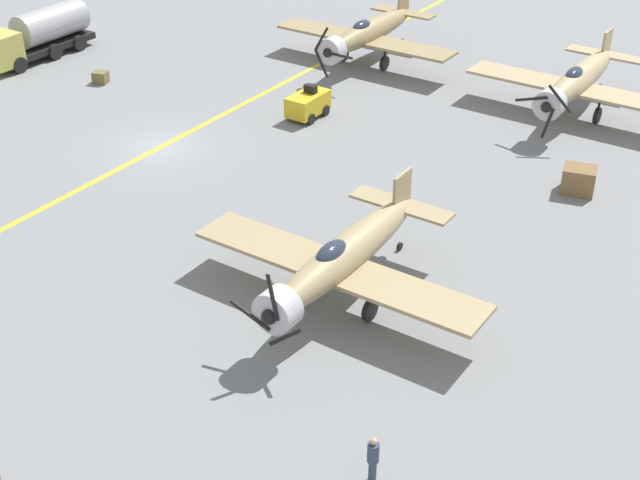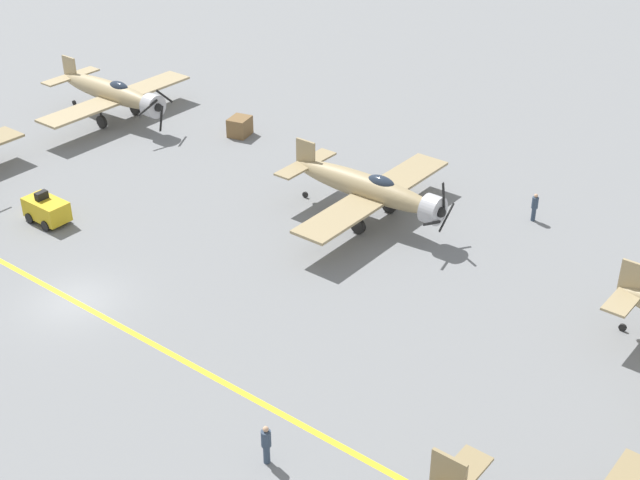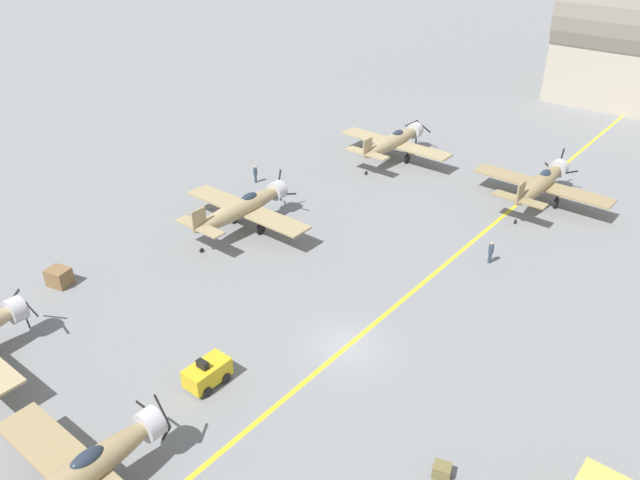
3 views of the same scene
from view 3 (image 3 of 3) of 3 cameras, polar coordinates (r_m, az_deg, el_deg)
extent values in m
plane|color=slate|center=(38.50, 2.50, -9.71)|extent=(400.00, 400.00, 0.00)
cube|color=yellow|center=(38.49, 2.50, -9.71)|extent=(0.30, 160.00, 0.01)
cylinder|color=#B7B7BC|center=(42.23, -26.06, -5.73)|extent=(1.58, 0.90, 1.58)
sphere|color=black|center=(42.38, -25.47, -5.45)|extent=(0.56, 0.56, 0.56)
cube|color=black|center=(42.99, -25.34, -6.28)|extent=(0.52, 0.06, 1.74)
cube|color=black|center=(41.58, -25.01, -5.61)|extent=(1.71, 0.06, 0.65)
cube|color=black|center=(42.58, -26.05, -4.46)|extent=(1.38, 0.06, 1.29)
ellipsoid|color=tan|center=(62.99, 6.51, 8.85)|extent=(1.50, 9.50, 1.42)
cylinder|color=#B7B7BC|center=(66.56, 8.65, 9.88)|extent=(1.57, 0.90, 1.58)
ellipsoid|color=#232D3D|center=(63.70, 7.11, 9.60)|extent=(0.80, 1.70, 0.76)
cube|color=tan|center=(63.71, 6.87, 8.76)|extent=(12.00, 2.10, 0.16)
cube|color=tan|center=(59.76, 4.34, 7.92)|extent=(4.40, 1.10, 0.12)
cube|color=tan|center=(59.52, 4.36, 8.50)|extent=(0.14, 1.30, 1.60)
sphere|color=black|center=(66.97, 8.88, 9.99)|extent=(0.56, 0.56, 0.56)
cube|color=black|center=(66.48, 9.49, 10.15)|extent=(1.62, 0.06, 0.91)
cube|color=black|center=(67.16, 8.37, 10.52)|extent=(1.54, 0.06, 1.07)
cube|color=black|center=(67.29, 8.78, 9.30)|extent=(0.24, 0.06, 1.76)
cylinder|color=black|center=(64.69, 5.72, 8.56)|extent=(0.14, 0.14, 1.26)
cylinder|color=black|center=(64.92, 5.69, 8.04)|extent=(0.22, 0.90, 0.90)
cylinder|color=black|center=(63.22, 7.99, 7.89)|extent=(0.14, 0.14, 1.26)
cylinder|color=black|center=(63.46, 7.95, 7.36)|extent=(0.22, 0.90, 0.90)
cylinder|color=black|center=(60.50, 4.23, 6.14)|extent=(0.12, 0.36, 0.36)
ellipsoid|color=#927E55|center=(56.69, 19.39, 4.81)|extent=(1.50, 9.50, 1.42)
cylinder|color=#B7B7BC|center=(60.61, 20.96, 6.14)|extent=(1.58, 0.90, 1.58)
ellipsoid|color=#232D3D|center=(57.47, 19.91, 5.68)|extent=(0.80, 1.70, 0.76)
cube|color=#927E55|center=(57.49, 19.62, 4.75)|extent=(12.00, 2.10, 0.16)
cube|color=#927E55|center=(53.10, 17.77, 3.56)|extent=(4.40, 1.10, 0.12)
cube|color=#927E55|center=(52.83, 17.88, 4.19)|extent=(0.14, 1.30, 1.60)
sphere|color=black|center=(61.06, 21.13, 6.28)|extent=(0.56, 0.56, 0.56)
cube|color=black|center=(61.00, 21.75, 5.74)|extent=(1.64, 0.06, 0.89)
cube|color=black|center=(60.76, 21.22, 7.05)|extent=(0.27, 0.06, 1.76)
cube|color=black|center=(61.44, 20.42, 6.05)|extent=(1.53, 0.06, 1.10)
cylinder|color=black|center=(58.18, 18.16, 4.62)|extent=(0.14, 0.14, 1.26)
cylinder|color=black|center=(58.44, 18.06, 4.06)|extent=(0.22, 0.90, 0.90)
cylinder|color=black|center=(57.34, 20.88, 3.74)|extent=(0.14, 0.14, 1.26)
cylinder|color=black|center=(57.61, 20.77, 3.18)|extent=(0.22, 0.90, 0.90)
cylinder|color=black|center=(53.93, 17.42, 1.62)|extent=(0.12, 0.36, 0.36)
ellipsoid|color=tan|center=(49.77, -7.40, 2.82)|extent=(1.50, 9.50, 1.42)
cylinder|color=#B7B7BC|center=(52.57, -3.93, 4.56)|extent=(1.58, 0.90, 1.58)
ellipsoid|color=#232D3D|center=(50.22, -6.51, 3.86)|extent=(0.80, 1.70, 0.76)
cube|color=tan|center=(50.38, -6.76, 2.79)|extent=(12.00, 2.10, 0.16)
cube|color=tan|center=(47.34, -10.94, 1.20)|extent=(4.40, 1.10, 0.12)
cube|color=tan|center=(47.04, -11.01, 1.89)|extent=(0.14, 1.30, 1.60)
sphere|color=black|center=(52.90, -3.57, 4.74)|extent=(0.56, 0.56, 0.56)
cube|color=black|center=(52.52, -2.88, 4.22)|extent=(1.70, 0.06, 0.69)
cube|color=black|center=(52.65, -3.74, 5.63)|extent=(0.48, 0.06, 1.74)
cube|color=black|center=(53.56, -4.07, 4.37)|extent=(1.40, 0.06, 1.26)
cylinder|color=black|center=(51.65, -7.89, 2.64)|extent=(0.14, 0.14, 1.26)
cylinder|color=black|center=(51.94, -7.85, 2.02)|extent=(0.22, 0.90, 0.90)
cylinder|color=black|center=(49.72, -5.49, 1.65)|extent=(0.14, 0.14, 1.26)
cylinder|color=black|center=(50.02, -5.46, 1.02)|extent=(0.22, 0.90, 0.90)
cylinder|color=black|center=(48.30, -10.76, -0.93)|extent=(0.12, 0.36, 0.36)
cylinder|color=#B7B7BC|center=(32.12, -15.27, -15.92)|extent=(1.58, 0.90, 1.58)
ellipsoid|color=#232D3D|center=(30.69, -20.54, -18.24)|extent=(0.80, 1.70, 0.76)
cube|color=#948057|center=(31.24, -20.84, -19.70)|extent=(12.00, 2.10, 0.16)
sphere|color=black|center=(32.31, -14.55, -15.47)|extent=(0.56, 0.56, 0.56)
cube|color=black|center=(31.51, -14.23, -14.89)|extent=(1.00, 0.06, 1.59)
cube|color=black|center=(32.85, -15.52, -14.71)|extent=(1.75, 0.06, 0.14)
cube|color=black|center=(32.58, -13.88, -16.79)|extent=(1.00, 0.06, 1.59)
cylinder|color=black|center=(32.67, -22.11, -18.95)|extent=(0.14, 0.14, 1.26)
cylinder|color=black|center=(33.12, -21.89, -19.68)|extent=(0.22, 0.90, 0.90)
cube|color=gold|center=(36.06, -10.26, -11.84)|extent=(1.40, 2.60, 1.10)
cube|color=black|center=(35.44, -10.69, -11.12)|extent=(0.70, 0.36, 0.44)
cylinder|color=black|center=(37.14, -10.08, -11.40)|extent=(0.20, 0.60, 0.60)
cylinder|color=black|center=(36.33, -8.60, -12.36)|extent=(0.20, 0.60, 0.60)
cylinder|color=black|center=(36.49, -11.78, -12.50)|extent=(0.20, 0.60, 0.60)
cylinder|color=black|center=(35.68, -10.31, -13.50)|extent=(0.20, 0.60, 0.60)
cylinder|color=#334256|center=(58.94, -5.91, 5.62)|extent=(0.25, 0.25, 0.79)
cylinder|color=#334256|center=(58.65, -5.95, 6.26)|extent=(0.36, 0.36, 0.66)
sphere|color=tan|center=(58.48, -5.97, 6.65)|extent=(0.21, 0.21, 0.21)
cylinder|color=#334256|center=(47.75, 15.26, -1.57)|extent=(0.26, 0.26, 0.83)
cylinder|color=#334256|center=(47.37, 15.38, -0.79)|extent=(0.38, 0.38, 0.69)
sphere|color=tan|center=(47.14, 15.45, -0.31)|extent=(0.23, 0.23, 0.23)
cube|color=brown|center=(47.16, -22.76, -3.14)|extent=(1.77, 1.59, 1.26)
cube|color=brown|center=(32.00, 11.08, -19.98)|extent=(1.04, 0.95, 0.71)
camera|label=1|loc=(72.30, -2.46, 26.22)|focal=50.00mm
camera|label=2|loc=(55.32, 46.35, 21.16)|focal=50.00mm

